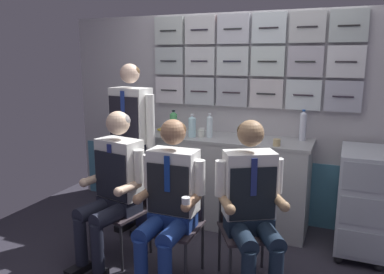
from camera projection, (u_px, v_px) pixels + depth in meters
The scene contains 18 objects.
galley_bulkhead at pixel (249, 113), 3.96m from camera, with size 4.20×0.14×2.15m.
galley_counter at pixel (224, 180), 3.91m from camera, with size 1.73×0.53×0.91m.
service_trolley at pixel (362, 199), 3.29m from camera, with size 0.40×0.65×0.93m.
folding_chair_left at pixel (127, 198), 3.30m from camera, with size 0.47×0.47×0.82m.
crew_member_left at pixel (113, 181), 3.13m from camera, with size 0.53×0.68×1.28m.
folding_chair_right at pixel (178, 212), 3.01m from camera, with size 0.41×0.41×0.82m.
crew_member_right at pixel (169, 196), 2.82m from camera, with size 0.51×0.62×1.26m.
folding_chair_by_counter at pixel (245, 216), 2.93m from camera, with size 0.55×0.55×0.82m.
crew_member_by_counter at pixel (252, 200), 2.74m from camera, with size 0.61×0.70×1.27m.
crew_member_standing at pixel (132, 135), 3.63m from camera, with size 0.52×0.30×1.65m.
water_bottle_tall at pixel (174, 123), 3.96m from camera, with size 0.08×0.08×0.25m.
water_bottle_short at pixel (303, 126), 3.64m from camera, with size 0.06×0.06×0.30m.
sparkling_bottle_green at pixel (210, 126), 3.80m from camera, with size 0.06×0.06×0.24m.
water_bottle_clear at pixel (192, 126), 3.81m from camera, with size 0.08×0.08×0.23m.
coffee_cup_spare at pixel (202, 131), 4.00m from camera, with size 0.07×0.07×0.06m.
paper_cup_blue at pixel (201, 133), 3.83m from camera, with size 0.07×0.07×0.07m.
coffee_cup_white at pixel (277, 142), 3.44m from camera, with size 0.07×0.07×0.06m.
snack_banana at pixel (165, 130), 4.11m from camera, with size 0.17×0.10×0.04m.
Camera 1 is at (0.95, -2.48, 1.71)m, focal length 35.48 mm.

